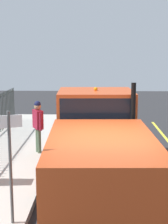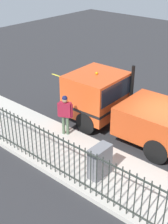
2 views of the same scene
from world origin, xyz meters
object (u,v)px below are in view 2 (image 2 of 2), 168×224
(work_truck, at_px, (128,107))
(traffic_cone, at_px, (100,95))
(utility_cabinet, at_px, (100,161))
(worker_standing, at_px, (65,111))

(work_truck, xyz_separation_m, traffic_cone, (-1.74, -2.81, -0.93))
(traffic_cone, bearing_deg, utility_cabinet, 38.26)
(utility_cabinet, distance_m, traffic_cone, 6.23)
(work_truck, distance_m, worker_standing, 2.58)
(work_truck, height_order, worker_standing, work_truck)
(work_truck, bearing_deg, worker_standing, 137.48)
(work_truck, bearing_deg, utility_cabinet, -163.58)
(work_truck, height_order, utility_cabinet, work_truck)
(work_truck, xyz_separation_m, utility_cabinet, (3.14, 1.04, -0.51))
(worker_standing, xyz_separation_m, utility_cabinet, (1.18, 2.72, -0.50))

